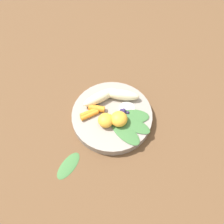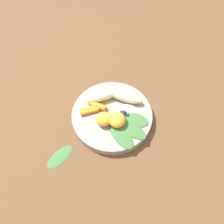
{
  "view_description": "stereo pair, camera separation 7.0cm",
  "coord_description": "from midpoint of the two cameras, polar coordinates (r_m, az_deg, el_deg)",
  "views": [
    {
      "loc": [
        0.06,
        -0.36,
        0.64
      ],
      "look_at": [
        0.0,
        0.0,
        0.04
      ],
      "focal_mm": 37.07,
      "sensor_mm": 36.0,
      "label": 1
    },
    {
      "loc": [
        0.13,
        -0.34,
        0.64
      ],
      "look_at": [
        0.0,
        0.0,
        0.04
      ],
      "focal_mm": 37.07,
      "sensor_mm": 36.0,
      "label": 2
    }
  ],
  "objects": [
    {
      "name": "ground_plane",
      "position": [
        0.73,
        2.72,
        -1.83
      ],
      "size": [
        2.4,
        2.4,
        0.0
      ],
      "primitive_type": "plane",
      "color": "brown"
    },
    {
      "name": "orange_segment_near",
      "position": [
        0.68,
        4.2,
        -2.2
      ],
      "size": [
        0.05,
        0.05,
        0.04
      ],
      "primitive_type": "ellipsoid",
      "color": "#F4A833",
      "rests_on": "bowl"
    },
    {
      "name": "carrot_front",
      "position": [
        0.71,
        -0.7,
        1.29
      ],
      "size": [
        0.05,
        0.02,
        0.02
      ],
      "primitive_type": "cylinder",
      "rotation": [
        0.0,
        1.57,
        3.13
      ],
      "color": "orange",
      "rests_on": "bowl"
    },
    {
      "name": "carrot_mid_left",
      "position": [
        0.71,
        -2.81,
        0.48
      ],
      "size": [
        0.05,
        0.04,
        0.02
      ],
      "primitive_type": "cylinder",
      "rotation": [
        0.0,
        1.57,
        3.77
      ],
      "color": "orange",
      "rests_on": "bowl"
    },
    {
      "name": "banana_peeled_right",
      "position": [
        0.73,
        5.81,
        3.65
      ],
      "size": [
        0.12,
        0.03,
        0.03
      ],
      "primitive_type": "ellipsoid",
      "rotation": [
        0.0,
        0.0,
        3.15
      ],
      "color": "beige",
      "rests_on": "bowl"
    },
    {
      "name": "kale_leaf_stray",
      "position": [
        0.69,
        -9.88,
        -11.03
      ],
      "size": [
        0.07,
        0.1,
        0.01
      ],
      "primitive_type": "ellipsoid",
      "rotation": [
        0.0,
        0.0,
        4.32
      ],
      "color": "#3D7038",
      "rests_on": "ground_plane"
    },
    {
      "name": "kale_leaf_rear",
      "position": [
        0.7,
        7.73,
        -1.77
      ],
      "size": [
        0.11,
        0.07,
        0.01
      ],
      "primitive_type": "ellipsoid",
      "rotation": [
        0.0,
        0.0,
        6.44
      ],
      "color": "#3D7038",
      "rests_on": "bowl"
    },
    {
      "name": "kale_leaf_left",
      "position": [
        0.67,
        5.14,
        -5.67
      ],
      "size": [
        0.12,
        0.1,
        0.01
      ],
      "primitive_type": "ellipsoid",
      "rotation": [
        0.0,
        0.0,
        5.65
      ],
      "color": "#3D7038",
      "rests_on": "bowl"
    },
    {
      "name": "bowl",
      "position": [
        0.72,
        2.77,
        -1.25
      ],
      "size": [
        0.25,
        0.25,
        0.03
      ],
      "primitive_type": "cylinder",
      "color": "gray",
      "rests_on": "ground_plane"
    },
    {
      "name": "banana_peeled_left",
      "position": [
        0.72,
        0.64,
        3.89
      ],
      "size": [
        0.11,
        0.1,
        0.03
      ],
      "primitive_type": "ellipsoid",
      "rotation": [
        0.0,
        0.0,
        3.86
      ],
      "color": "beige",
      "rests_on": "bowl"
    },
    {
      "name": "blueberry_pile",
      "position": [
        0.7,
        5.62,
        -0.95
      ],
      "size": [
        0.03,
        0.05,
        0.02
      ],
      "color": "#2D234C",
      "rests_on": "bowl"
    },
    {
      "name": "orange_segment_far",
      "position": [
        0.68,
        0.91,
        -2.0
      ],
      "size": [
        0.05,
        0.05,
        0.03
      ],
      "primitive_type": "ellipsoid",
      "color": "#F4A833",
      "rests_on": "bowl"
    },
    {
      "name": "kale_leaf_right",
      "position": [
        0.69,
        7.02,
        -3.76
      ],
      "size": [
        0.13,
        0.08,
        0.01
      ],
      "primitive_type": "ellipsoid",
      "rotation": [
        0.0,
        0.0,
        5.94
      ],
      "color": "#3D7038",
      "rests_on": "bowl"
    },
    {
      "name": "coconut_shred_patch",
      "position": [
        0.72,
        6.72,
        0.1
      ],
      "size": [
        0.05,
        0.05,
        0.0
      ],
      "primitive_type": "cylinder",
      "color": "white",
      "rests_on": "bowl"
    },
    {
      "name": "carrot_mid_right",
      "position": [
        0.7,
        -2.74,
        -0.06
      ],
      "size": [
        0.05,
        0.05,
        0.01
      ],
      "primitive_type": "cylinder",
      "rotation": [
        0.0,
        1.57,
        3.81
      ],
      "color": "orange",
      "rests_on": "bowl"
    }
  ]
}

